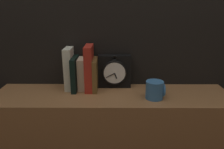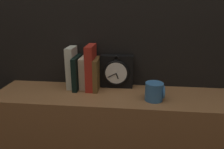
# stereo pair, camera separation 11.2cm
# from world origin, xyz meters

# --- Properties ---
(clock) EXTENTS (0.18, 0.07, 0.19)m
(clock) POSITION_xyz_m (0.01, 0.11, 0.89)
(clock) COLOR black
(clock) RESTS_ON bookshelf
(book_slot0_cream) EXTENTS (0.04, 0.12, 0.23)m
(book_slot0_cream) POSITION_xyz_m (-0.24, 0.09, 0.92)
(book_slot0_cream) COLOR beige
(book_slot0_cream) RESTS_ON bookshelf
(book_slot1_black) EXTENTS (0.03, 0.15, 0.18)m
(book_slot1_black) POSITION_xyz_m (-0.20, 0.07, 0.89)
(book_slot1_black) COLOR black
(book_slot1_black) RESTS_ON bookshelf
(book_slot2_cream) EXTENTS (0.04, 0.11, 0.17)m
(book_slot2_cream) POSITION_xyz_m (-0.17, 0.09, 0.89)
(book_slot2_cream) COLOR beige
(book_slot2_cream) RESTS_ON bookshelf
(book_slot3_red) EXTENTS (0.04, 0.14, 0.25)m
(book_slot3_red) POSITION_xyz_m (-0.12, 0.07, 0.92)
(book_slot3_red) COLOR #AE271B
(book_slot3_red) RESTS_ON bookshelf
(book_slot4_brown) EXTENTS (0.02, 0.15, 0.17)m
(book_slot4_brown) POSITION_xyz_m (-0.09, 0.07, 0.89)
(book_slot4_brown) COLOR brown
(book_slot4_brown) RESTS_ON bookshelf
(mug) EXTENTS (0.09, 0.09, 0.09)m
(mug) POSITION_xyz_m (0.22, -0.05, 0.85)
(mug) COLOR teal
(mug) RESTS_ON bookshelf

